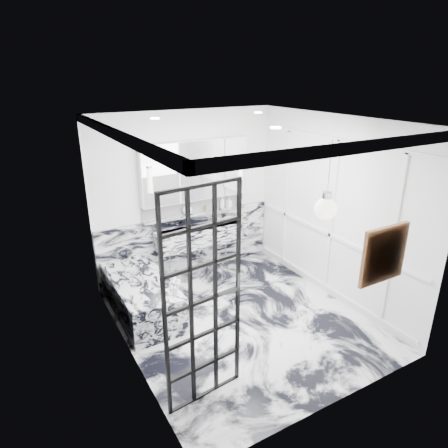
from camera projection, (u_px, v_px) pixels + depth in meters
floor at (242, 320)px, 5.74m from camera, size 3.60×3.60×0.00m
ceiling at (245, 120)px, 4.74m from camera, size 3.60×3.60×0.00m
wall_back at (186, 195)px, 6.70m from camera, size 3.60×0.00×3.60m
wall_front at (345, 290)px, 3.78m from camera, size 3.60×0.00×3.60m
wall_left at (124, 255)px, 4.50m from camera, size 0.00×3.60×3.60m
wall_right at (333, 210)px, 5.99m from camera, size 0.00×3.60×3.60m
marble_clad_back at (188, 243)px, 7.00m from camera, size 3.18×0.05×1.05m
marble_clad_left at (125, 260)px, 4.53m from camera, size 0.02×3.56×2.68m
panel_molding at (332, 216)px, 6.01m from camera, size 0.03×3.40×2.30m
soap_bottle_a at (222, 202)px, 7.00m from camera, size 0.09×0.09×0.21m
soap_bottle_b at (229, 202)px, 7.07m from camera, size 0.10×0.10×0.18m
soap_bottle_c at (239, 201)px, 7.18m from camera, size 0.17×0.17×0.16m
face_pot at (187, 210)px, 6.70m from camera, size 0.16×0.16×0.16m
amber_bottle at (206, 208)px, 6.87m from camera, size 0.04×0.04×0.10m
flower_vase at (175, 291)px, 5.30m from camera, size 0.07×0.07×0.12m
crittall_door at (203, 301)px, 3.99m from camera, size 0.88×0.14×2.39m
artwork at (384, 255)px, 3.99m from camera, size 0.50×0.05×0.50m
pendant_light at (326, 209)px, 3.94m from camera, size 0.22×0.22×0.22m
trough_sink at (201, 235)px, 6.81m from camera, size 1.60×0.45×0.30m
ledge at (197, 214)px, 6.83m from camera, size 1.90×0.14×0.04m
subway_tile at (195, 205)px, 6.83m from camera, size 1.90×0.03×0.23m
mirror_cabinet at (195, 171)px, 6.56m from camera, size 1.90×0.16×1.00m
sconce_left at (150, 180)px, 6.12m from camera, size 0.07×0.07×0.40m
sconce_right at (241, 168)px, 6.88m from camera, size 0.07×0.07×0.40m
bathtub at (141, 296)px, 5.83m from camera, size 0.75×1.65×0.55m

